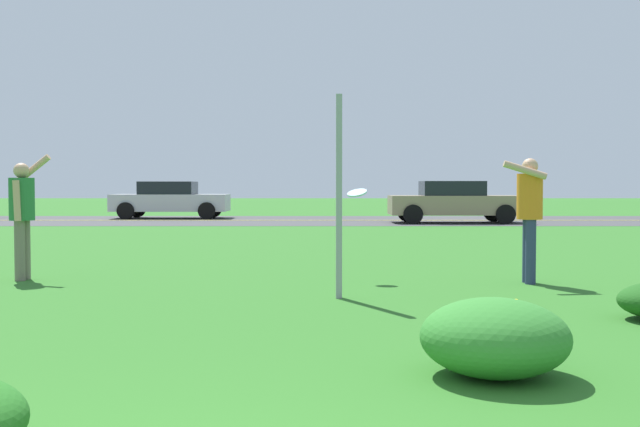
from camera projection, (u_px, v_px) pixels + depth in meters
ground_plane at (287, 251)px, 15.11m from camera, size 120.00×120.00×0.00m
highway_strip at (303, 220)px, 27.99m from camera, size 120.00×7.87×0.01m
highway_center_stripe at (303, 220)px, 27.99m from camera, size 120.00×0.16×0.00m
daylily_clump_mid_center at (497, 337)px, 5.17m from camera, size 1.03×1.00×0.54m
sign_post_near_path at (341, 197)px, 8.73m from camera, size 0.07×0.10×2.36m
person_thrower_green_shirt at (24, 210)px, 10.41m from camera, size 0.51×0.49×1.75m
person_catcher_orange_shirt at (531, 208)px, 10.05m from camera, size 0.58×0.50×1.67m
frisbee_pale_blue at (359, 193)px, 10.42m from camera, size 0.29×0.27×0.16m
car_silver_center_left at (172, 200)px, 29.74m from camera, size 4.50×2.00×1.45m
car_tan_center_right at (456, 202)px, 26.18m from camera, size 4.50×2.00×1.45m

